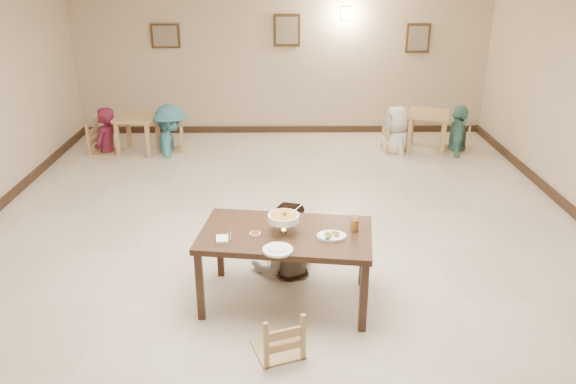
{
  "coord_description": "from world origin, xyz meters",
  "views": [
    {
      "loc": [
        -0.02,
        -5.99,
        3.26
      ],
      "look_at": [
        0.05,
        -0.53,
        0.98
      ],
      "focal_mm": 35.0,
      "sensor_mm": 36.0,
      "label": 1
    }
  ],
  "objects_px": {
    "curry_warmer": "(284,218)",
    "bg_chair_ll": "(104,124)",
    "bg_table_left": "(137,123)",
    "bg_diner_a": "(102,108)",
    "bg_chair_lr": "(170,127)",
    "bg_chair_rl": "(397,126)",
    "main_table": "(286,240)",
    "bg_table_right": "(428,120)",
    "bg_diner_b": "(168,105)",
    "bg_diner_d": "(462,105)",
    "drink_glass": "(355,224)",
    "chair_near": "(278,310)",
    "main_diner": "(286,203)",
    "chair_far": "(286,231)",
    "bg_chair_rr": "(459,127)",
    "bg_diner_c": "(398,106)"
  },
  "relations": [
    {
      "from": "curry_warmer",
      "to": "bg_chair_ll",
      "type": "height_order",
      "value": "bg_chair_ll"
    },
    {
      "from": "bg_table_left",
      "to": "bg_diner_a",
      "type": "bearing_deg",
      "value": -177.38
    },
    {
      "from": "bg_chair_lr",
      "to": "bg_diner_a",
      "type": "height_order",
      "value": "bg_diner_a"
    },
    {
      "from": "bg_chair_rl",
      "to": "main_table",
      "type": "bearing_deg",
      "value": 153.45
    },
    {
      "from": "bg_table_right",
      "to": "bg_chair_lr",
      "type": "distance_m",
      "value": 4.66
    },
    {
      "from": "bg_diner_b",
      "to": "bg_diner_a",
      "type": "bearing_deg",
      "value": 81.45
    },
    {
      "from": "bg_chair_ll",
      "to": "bg_diner_d",
      "type": "bearing_deg",
      "value": -84.02
    },
    {
      "from": "drink_glass",
      "to": "bg_diner_a",
      "type": "xyz_separation_m",
      "value": [
        -3.87,
        4.78,
        -0.03
      ]
    },
    {
      "from": "curry_warmer",
      "to": "bg_diner_d",
      "type": "distance_m",
      "value": 5.84
    },
    {
      "from": "chair_near",
      "to": "bg_table_right",
      "type": "height_order",
      "value": "chair_near"
    },
    {
      "from": "curry_warmer",
      "to": "bg_chair_ll",
      "type": "bearing_deg",
      "value": 123.38
    },
    {
      "from": "bg_table_left",
      "to": "bg_table_right",
      "type": "relative_size",
      "value": 0.84
    },
    {
      "from": "drink_glass",
      "to": "bg_diner_b",
      "type": "distance_m",
      "value": 5.55
    },
    {
      "from": "chair_near",
      "to": "main_diner",
      "type": "relative_size",
      "value": 0.52
    },
    {
      "from": "bg_chair_lr",
      "to": "bg_chair_rl",
      "type": "xyz_separation_m",
      "value": [
        4.09,
        -0.03,
        -0.0
      ]
    },
    {
      "from": "bg_chair_ll",
      "to": "bg_diner_d",
      "type": "xyz_separation_m",
      "value": [
        6.37,
        0.07,
        0.3
      ]
    },
    {
      "from": "bg_chair_ll",
      "to": "bg_diner_a",
      "type": "relative_size",
      "value": 0.65
    },
    {
      "from": "bg_chair_lr",
      "to": "bg_chair_rl",
      "type": "relative_size",
      "value": 1.0
    },
    {
      "from": "chair_far",
      "to": "bg_chair_rl",
      "type": "relative_size",
      "value": 0.93
    },
    {
      "from": "bg_table_left",
      "to": "bg_diner_b",
      "type": "bearing_deg",
      "value": 3.84
    },
    {
      "from": "chair_far",
      "to": "main_diner",
      "type": "height_order",
      "value": "main_diner"
    },
    {
      "from": "drink_glass",
      "to": "bg_chair_rl",
      "type": "height_order",
      "value": "drink_glass"
    },
    {
      "from": "bg_diner_d",
      "to": "bg_table_left",
      "type": "bearing_deg",
      "value": 106.05
    },
    {
      "from": "chair_far",
      "to": "bg_chair_rr",
      "type": "height_order",
      "value": "bg_chair_rr"
    },
    {
      "from": "curry_warmer",
      "to": "bg_diner_c",
      "type": "height_order",
      "value": "bg_diner_c"
    },
    {
      "from": "drink_glass",
      "to": "bg_chair_lr",
      "type": "bearing_deg",
      "value": 119.27
    },
    {
      "from": "bg_diner_a",
      "to": "bg_diner_c",
      "type": "relative_size",
      "value": 1.0
    },
    {
      "from": "bg_diner_d",
      "to": "curry_warmer",
      "type": "bearing_deg",
      "value": 162.33
    },
    {
      "from": "bg_chair_lr",
      "to": "bg_diner_d",
      "type": "xyz_separation_m",
      "value": [
        5.22,
        0.01,
        0.37
      ]
    },
    {
      "from": "main_table",
      "to": "bg_table_left",
      "type": "height_order",
      "value": "main_table"
    },
    {
      "from": "bg_chair_rr",
      "to": "bg_diner_a",
      "type": "bearing_deg",
      "value": -70.08
    },
    {
      "from": "bg_chair_lr",
      "to": "bg_chair_rr",
      "type": "bearing_deg",
      "value": 82.54
    },
    {
      "from": "bg_diner_b",
      "to": "bg_table_left",
      "type": "bearing_deg",
      "value": 82.06
    },
    {
      "from": "bg_chair_ll",
      "to": "bg_chair_rr",
      "type": "height_order",
      "value": "bg_chair_ll"
    },
    {
      "from": "main_table",
      "to": "bg_diner_c",
      "type": "xyz_separation_m",
      "value": [
        2.05,
        4.83,
        0.13
      ]
    },
    {
      "from": "bg_diner_b",
      "to": "bg_chair_ll",
      "type": "bearing_deg",
      "value": 81.45
    },
    {
      "from": "drink_glass",
      "to": "bg_table_right",
      "type": "relative_size",
      "value": 0.18
    },
    {
      "from": "chair_far",
      "to": "curry_warmer",
      "type": "xyz_separation_m",
      "value": [
        -0.03,
        -0.75,
        0.51
      ]
    },
    {
      "from": "chair_near",
      "to": "bg_diner_c",
      "type": "height_order",
      "value": "bg_diner_c"
    },
    {
      "from": "bg_table_right",
      "to": "bg_diner_d",
      "type": "distance_m",
      "value": 0.63
    },
    {
      "from": "bg_chair_lr",
      "to": "bg_diner_a",
      "type": "distance_m",
      "value": 1.21
    },
    {
      "from": "drink_glass",
      "to": "bg_diner_b",
      "type": "relative_size",
      "value": 0.09
    },
    {
      "from": "chair_near",
      "to": "bg_diner_a",
      "type": "bearing_deg",
      "value": -80.49
    },
    {
      "from": "bg_table_left",
      "to": "bg_diner_b",
      "type": "xyz_separation_m",
      "value": [
        0.58,
        0.04,
        0.33
      ]
    },
    {
      "from": "main_table",
      "to": "bg_diner_d",
      "type": "height_order",
      "value": "bg_diner_d"
    },
    {
      "from": "curry_warmer",
      "to": "bg_diner_d",
      "type": "relative_size",
      "value": 0.2
    },
    {
      "from": "bg_chair_lr",
      "to": "bg_diner_d",
      "type": "distance_m",
      "value": 5.23
    },
    {
      "from": "main_diner",
      "to": "curry_warmer",
      "type": "bearing_deg",
      "value": 83.9
    },
    {
      "from": "bg_chair_lr",
      "to": "bg_table_left",
      "type": "bearing_deg",
      "value": -93.71
    },
    {
      "from": "chair_far",
      "to": "bg_diner_b",
      "type": "bearing_deg",
      "value": 102.04
    }
  ]
}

